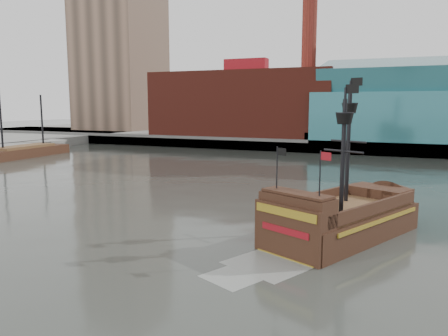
% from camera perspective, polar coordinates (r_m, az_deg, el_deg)
% --- Properties ---
extents(ground, '(400.00, 400.00, 0.00)m').
position_cam_1_polar(ground, '(29.60, -5.94, -10.74)').
color(ground, '#272A25').
rests_on(ground, ground).
extents(promenade_far, '(220.00, 60.00, 2.00)m').
position_cam_1_polar(promenade_far, '(117.52, 16.44, 3.75)').
color(promenade_far, slate).
rests_on(promenade_far, ground).
extents(seawall, '(220.00, 1.00, 2.60)m').
position_cam_1_polar(seawall, '(88.37, 14.15, 2.64)').
color(seawall, '#4C4C49').
rests_on(seawall, ground).
extents(skyline, '(149.00, 45.00, 62.00)m').
position_cam_1_polar(skyline, '(110.31, 19.26, 15.63)').
color(skyline, brown).
rests_on(skyline, promenade_far).
extents(pirate_ship, '(11.34, 17.13, 12.41)m').
position_cam_1_polar(pirate_ship, '(33.00, 15.05, -6.93)').
color(pirate_ship, black).
rests_on(pirate_ship, ground).
extents(docked_vessel, '(5.21, 19.29, 12.99)m').
position_cam_1_polar(docked_vessel, '(88.30, -24.59, 1.82)').
color(docked_vessel, black).
rests_on(docked_vessel, ground).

